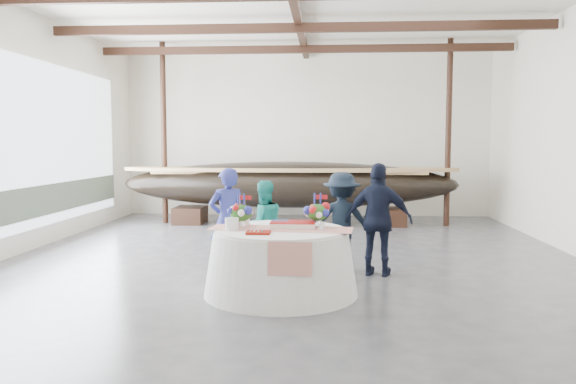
{
  "coord_description": "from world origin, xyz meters",
  "views": [
    {
      "loc": [
        0.56,
        -9.63,
        2.02
      ],
      "look_at": [
        -0.04,
        -0.88,
        1.25
      ],
      "focal_mm": 35.0,
      "sensor_mm": 36.0,
      "label": 1
    }
  ],
  "objects": [
    {
      "name": "guest_woman_teal",
      "position": [
        -0.43,
        -0.9,
        0.71
      ],
      "size": [
        0.85,
        0.77,
        1.43
      ],
      "primitive_type": "imported",
      "rotation": [
        0.0,
        0.0,
        3.55
      ],
      "color": "teal",
      "rests_on": "ground"
    },
    {
      "name": "wall_back",
      "position": [
        0.0,
        6.0,
        2.25
      ],
      "size": [
        10.0,
        0.02,
        4.5
      ],
      "primitive_type": "cube",
      "color": "silver",
      "rests_on": "ground"
    },
    {
      "name": "floor",
      "position": [
        0.0,
        0.0,
        0.0
      ],
      "size": [
        10.0,
        12.0,
        0.01
      ],
      "primitive_type": "cube",
      "color": "#3D3D42",
      "rests_on": "ground"
    },
    {
      "name": "open_bay",
      "position": [
        -4.95,
        1.0,
        1.83
      ],
      "size": [
        0.03,
        7.0,
        3.2
      ],
      "color": "silver",
      "rests_on": "ground"
    },
    {
      "name": "pavilion_structure",
      "position": [
        0.0,
        0.74,
        4.0
      ],
      "size": [
        9.8,
        11.76,
        4.5
      ],
      "color": "black",
      "rests_on": "ground"
    },
    {
      "name": "guest_man_right",
      "position": [
        1.36,
        -1.14,
        0.86
      ],
      "size": [
        1.08,
        0.66,
        1.72
      ],
      "primitive_type": "imported",
      "rotation": [
        0.0,
        0.0,
        2.89
      ],
      "color": "black",
      "rests_on": "ground"
    },
    {
      "name": "tabletop_items",
      "position": [
        -0.1,
        -2.16,
        1.03
      ],
      "size": [
        1.94,
        0.95,
        0.4
      ],
      "color": "#B42412",
      "rests_on": "banquet_table"
    },
    {
      "name": "guest_man_left",
      "position": [
        0.81,
        -0.85,
        0.78
      ],
      "size": [
        1.04,
        0.63,
        1.56
      ],
      "primitive_type": "imported",
      "rotation": [
        0.0,
        0.0,
        3.09
      ],
      "color": "black",
      "rests_on": "ground"
    },
    {
      "name": "wall_front",
      "position": [
        0.0,
        -6.0,
        2.25
      ],
      "size": [
        10.0,
        0.02,
        4.5
      ],
      "primitive_type": "cube",
      "color": "silver",
      "rests_on": "ground"
    },
    {
      "name": "guest_woman_blue",
      "position": [
        -0.99,
        -0.98,
        0.82
      ],
      "size": [
        0.71,
        0.62,
        1.63
      ],
      "primitive_type": "imported",
      "rotation": [
        0.0,
        0.0,
        3.62
      ],
      "color": "navy",
      "rests_on": "ground"
    },
    {
      "name": "wall_left",
      "position": [
        -5.0,
        0.0,
        2.25
      ],
      "size": [
        0.02,
        12.0,
        4.5
      ],
      "primitive_type": "cube",
      "color": "silver",
      "rests_on": "ground"
    },
    {
      "name": "longboat_display",
      "position": [
        -0.37,
        4.21,
        1.0
      ],
      "size": [
        8.32,
        1.66,
        1.56
      ],
      "color": "black",
      "rests_on": "ground"
    },
    {
      "name": "banquet_table",
      "position": [
        -0.04,
        -2.28,
        0.44
      ],
      "size": [
        2.05,
        2.05,
        0.88
      ],
      "color": "silver",
      "rests_on": "ground"
    }
  ]
}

